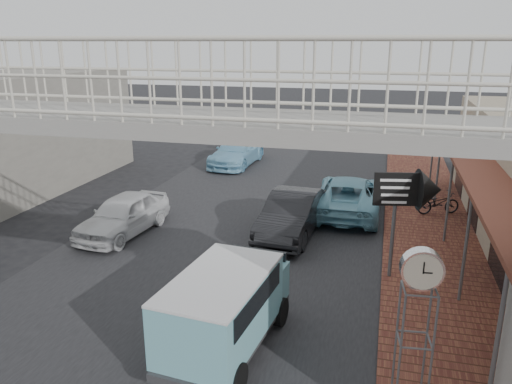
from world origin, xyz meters
The scene contains 13 objects.
ground centered at (0.00, 0.00, 0.00)m, with size 120.00×120.00×0.00m, color black.
road_strip centered at (0.00, 0.00, 0.01)m, with size 10.00×60.00×0.01m, color black.
sidewalk centered at (6.50, 3.00, 0.05)m, with size 3.00×40.00×0.10m, color brown.
footbridge centered at (0.00, -4.00, 3.18)m, with size 16.40×2.40×6.34m.
white_hatchback centered at (-3.59, 3.16, 0.68)m, with size 1.61×4.01×1.37m, color silver.
dark_sedan centered at (1.96, 4.53, 0.73)m, with size 1.54×4.42×1.46m, color black.
angkot_curb centered at (3.62, 7.33, 0.71)m, with size 2.36×5.12×1.42m, color #75B6CB.
angkot_far centered at (-2.78, 13.73, 0.69)m, with size 1.94×4.76×1.38m, color #7EBBDB.
angkot_van centered at (1.88, -2.39, 1.16)m, with size 2.06×3.88×1.83m.
motorcycle_near centered at (6.91, 7.76, 0.53)m, with size 0.57×1.62×0.85m, color black.
motorcycle_far centered at (5.30, 8.98, 0.61)m, with size 0.48×1.69×1.02m, color black.
street_clock centered at (5.58, -3.07, 2.53)m, with size 0.74×0.62×2.93m.
arrow_sign centered at (5.94, 2.08, 2.56)m, with size 1.83×1.20×3.05m.
Camera 1 is at (4.84, -11.10, 6.30)m, focal length 35.00 mm.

